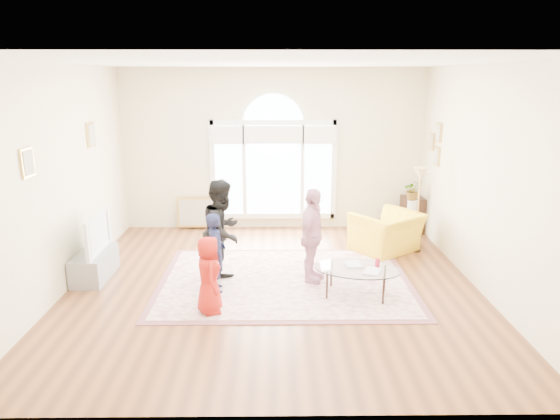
{
  "coord_description": "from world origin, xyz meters",
  "views": [
    {
      "loc": [
        0.03,
        -6.93,
        3.0
      ],
      "look_at": [
        0.1,
        0.3,
        1.08
      ],
      "focal_mm": 32.0,
      "sensor_mm": 36.0,
      "label": 1
    }
  ],
  "objects_px": {
    "area_rug": "(285,280)",
    "coffee_table": "(357,269)",
    "tv_console": "(95,265)",
    "television": "(92,233)",
    "armchair": "(387,232)"
  },
  "relations": [
    {
      "from": "area_rug",
      "to": "coffee_table",
      "type": "height_order",
      "value": "coffee_table"
    },
    {
      "from": "tv_console",
      "to": "television",
      "type": "distance_m",
      "value": 0.51
    },
    {
      "from": "coffee_table",
      "to": "area_rug",
      "type": "bearing_deg",
      "value": 165.92
    },
    {
      "from": "area_rug",
      "to": "coffee_table",
      "type": "xyz_separation_m",
      "value": [
        1.0,
        -0.54,
        0.39
      ]
    },
    {
      "from": "area_rug",
      "to": "television",
      "type": "height_order",
      "value": "television"
    },
    {
      "from": "area_rug",
      "to": "armchair",
      "type": "bearing_deg",
      "value": 36.3
    },
    {
      "from": "television",
      "to": "armchair",
      "type": "height_order",
      "value": "television"
    },
    {
      "from": "area_rug",
      "to": "television",
      "type": "xyz_separation_m",
      "value": [
        -2.92,
        0.17,
        0.71
      ]
    },
    {
      "from": "area_rug",
      "to": "television",
      "type": "distance_m",
      "value": 3.01
    },
    {
      "from": "tv_console",
      "to": "coffee_table",
      "type": "xyz_separation_m",
      "value": [
        3.92,
        -0.7,
        0.19
      ]
    },
    {
      "from": "armchair",
      "to": "tv_console",
      "type": "bearing_deg",
      "value": -22.01
    },
    {
      "from": "tv_console",
      "to": "area_rug",
      "type": "bearing_deg",
      "value": -3.26
    },
    {
      "from": "armchair",
      "to": "coffee_table",
      "type": "bearing_deg",
      "value": 30.18
    },
    {
      "from": "area_rug",
      "to": "coffee_table",
      "type": "bearing_deg",
      "value": -28.18
    },
    {
      "from": "area_rug",
      "to": "armchair",
      "type": "distance_m",
      "value": 2.3
    }
  ]
}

